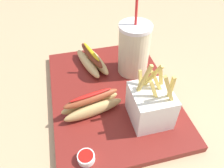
% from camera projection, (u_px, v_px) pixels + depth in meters
% --- Properties ---
extents(ground_plane, '(2.40, 2.40, 0.02)m').
position_uv_depth(ground_plane, '(112.00, 99.00, 0.64)').
color(ground_plane, tan).
extents(food_tray, '(0.45, 0.34, 0.02)m').
position_uv_depth(food_tray, '(112.00, 94.00, 0.62)').
color(food_tray, maroon).
rests_on(food_tray, ground_plane).
extents(soda_cup, '(0.09, 0.09, 0.25)m').
position_uv_depth(soda_cup, '(134.00, 49.00, 0.63)').
color(soda_cup, beige).
rests_on(soda_cup, food_tray).
extents(fries_basket, '(0.10, 0.09, 0.17)m').
position_uv_depth(fries_basket, '(151.00, 105.00, 0.52)').
color(fries_basket, white).
rests_on(fries_basket, food_tray).
extents(hot_dog_1, '(0.08, 0.16, 0.07)m').
position_uv_depth(hot_dog_1, '(92.00, 104.00, 0.54)').
color(hot_dog_1, tan).
rests_on(hot_dog_1, food_tray).
extents(hot_dog_2, '(0.17, 0.10, 0.06)m').
position_uv_depth(hot_dog_2, '(92.00, 60.00, 0.69)').
color(hot_dog_2, '#DBB775').
rests_on(hot_dog_2, food_tray).
extents(ketchup_cup_1, '(0.04, 0.04, 0.02)m').
position_uv_depth(ketchup_cup_1, '(86.00, 157.00, 0.46)').
color(ketchup_cup_1, white).
rests_on(ketchup_cup_1, food_tray).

